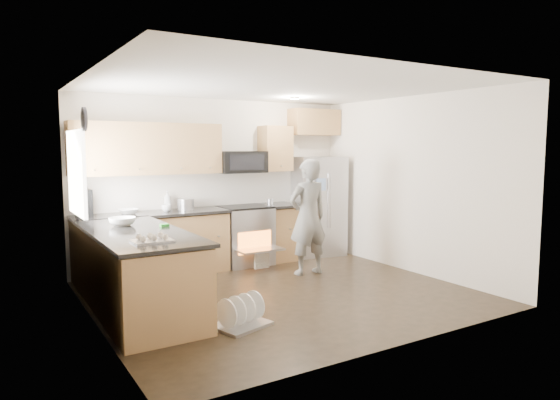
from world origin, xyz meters
TOP-DOWN VIEW (x-y plane):
  - ground at (0.00, 0.00)m, footprint 4.50×4.50m
  - room_shell at (-0.04, 0.02)m, footprint 4.54×4.04m
  - back_cabinet_run at (-0.59, 1.75)m, footprint 4.45×0.64m
  - peninsula at (-1.75, 0.25)m, footprint 0.96×2.36m
  - stove_range at (0.35, 1.69)m, footprint 0.76×0.97m
  - refrigerator at (1.77, 1.70)m, footprint 0.93×0.78m
  - person at (0.85, 0.66)m, footprint 0.62×0.42m
  - dish_rack at (-0.98, -0.77)m, footprint 0.64×0.57m

SIDE VIEW (x-z plane):
  - ground at x=0.00m, z-range 0.00..0.00m
  - dish_rack at x=-0.98m, z-range -0.08..0.26m
  - peninsula at x=-1.75m, z-range -0.05..0.97m
  - stove_range at x=0.35m, z-range -0.22..1.57m
  - person at x=0.85m, z-range 0.00..1.69m
  - refrigerator at x=1.77m, z-range 0.00..1.69m
  - back_cabinet_run at x=-0.59m, z-range -0.29..2.21m
  - room_shell at x=-0.04m, z-range 0.36..2.98m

